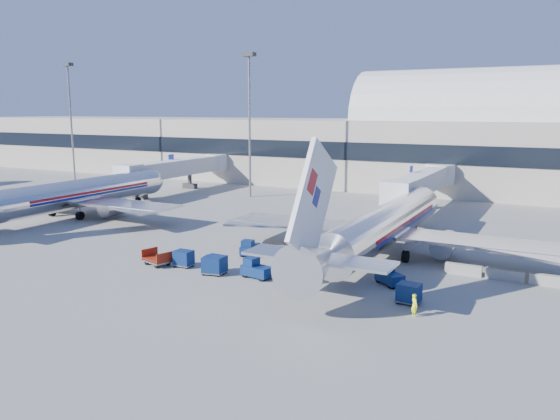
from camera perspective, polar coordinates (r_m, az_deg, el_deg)
The scene contains 21 objects.
ground at distance 53.23m, azimuth -1.30°, elevation -4.65°, with size 260.00×260.00×0.00m, color gray.
terminal at distance 108.17m, azimuth 6.95°, elevation 6.99°, with size 170.00×28.15×21.00m.
airliner_main at distance 52.75m, azimuth 10.64°, elevation -1.69°, with size 32.00×37.26×12.07m.
airliner_mid at distance 76.28m, azimuth -21.03°, elevation 1.50°, with size 32.00×37.26×12.07m.
jetbridge_near at distance 78.28m, azimuth 14.78°, elevation 2.80°, with size 4.40×27.50×6.25m.
jetbridge_mid at distance 96.78m, azimuth -10.24°, elevation 4.37°, with size 4.40×27.50×6.25m.
mast_far_west at distance 113.37m, azimuth -21.09°, elevation 10.21°, with size 2.00×1.20×22.60m.
mast_west at distance 87.40m, azimuth -3.22°, elevation 11.03°, with size 2.00×1.20×22.60m.
barrier_near at distance 49.23m, azimuth 18.62°, elevation -5.92°, with size 3.00×0.55×0.90m, color #9E9E96.
barrier_mid at distance 48.86m, azimuth 22.45°, elevation -6.29°, with size 3.00×0.55×0.90m, color #9E9E96.
barrier_far at distance 48.71m, azimuth 26.33°, elevation -6.64°, with size 3.00×0.55×0.90m, color #9E9E96.
tug_lead at distance 45.85m, azimuth -2.55°, elevation -6.15°, with size 2.72×1.66×1.67m.
tug_right at distance 44.96m, azimuth 11.32°, elevation -6.72°, with size 2.72×2.52×1.62m.
tug_left at distance 52.81m, azimuth -3.22°, elevation -3.97°, with size 1.59×2.60×1.59m.
cart_train_a at distance 47.21m, azimuth -6.73°, elevation -5.64°, with size 1.78×1.36×1.56m.
cart_train_b at distance 46.97m, azimuth -7.02°, elevation -5.73°, with size 1.99×1.67×1.55m.
cart_train_c at distance 49.67m, azimuth -10.04°, elevation -4.97°, with size 1.70×1.31×1.47m.
cart_solo_near at distance 44.19m, azimuth 0.62°, elevation -6.68°, with size 2.21×2.01×1.58m.
cart_solo_far at distance 40.93m, azimuth 13.34°, elevation -8.44°, with size 1.77×1.40×1.49m.
cart_open_red at distance 50.71m, azimuth -12.67°, elevation -5.11°, with size 2.86×2.36×0.67m.
ramp_worker at distance 38.61m, azimuth 13.86°, elevation -9.61°, with size 0.59×0.39×1.61m, color #EAFF1A.
Camera 1 is at (25.15, -44.83, 13.82)m, focal length 35.00 mm.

